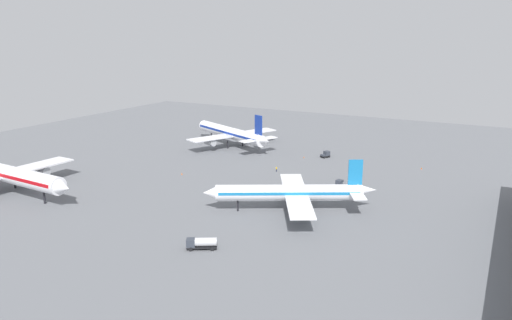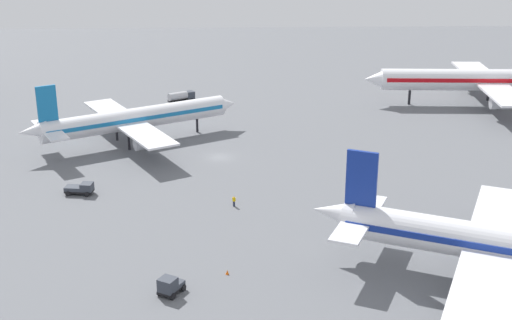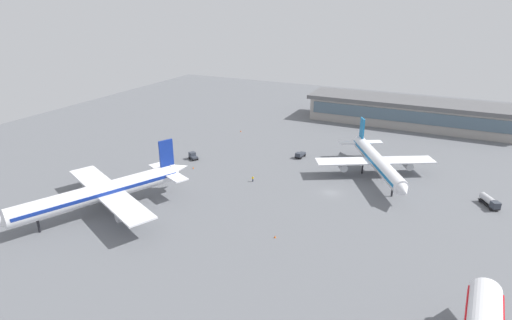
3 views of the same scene
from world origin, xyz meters
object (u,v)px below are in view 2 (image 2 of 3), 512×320
object	(u,v)px
ground_crew_worker	(234,201)
pushback_tractor	(81,188)
airplane_distant	(134,119)
fuel_truck	(181,96)
safety_cone_near_gate	(375,163)
baggage_tug	(170,286)
airplane_at_gate	(482,80)
airplane_taxiing	(506,246)
safety_cone_far_side	(227,272)

from	to	relation	value
ground_crew_worker	pushback_tractor	bearing A→B (deg)	110.25
airplane_distant	fuel_truck	xyz separation A→B (m)	(-29.53, 6.95, -3.47)
airplane_distant	safety_cone_near_gate	bearing A→B (deg)	-45.84
fuel_truck	baggage_tug	bearing A→B (deg)	-117.80
airplane_at_gate	airplane_taxiing	world-z (taller)	airplane_at_gate
fuel_truck	pushback_tractor	size ratio (longest dim) A/B	1.39
airplane_at_gate	safety_cone_far_side	distance (m)	96.36
airplane_at_gate	ground_crew_worker	xyz separation A→B (m)	(56.02, -56.70, -5.02)
airplane_taxiing	safety_cone_far_side	xyz separation A→B (m)	(-3.91, -33.10, -5.09)
airplane_at_gate	safety_cone_near_gate	xyz separation A→B (m)	(38.40, -31.61, -5.57)
airplane_taxiing	baggage_tug	distance (m)	40.06
ground_crew_worker	safety_cone_far_side	distance (m)	21.05
airplane_taxiing	pushback_tractor	size ratio (longest dim) A/B	9.97
ground_crew_worker	safety_cone_far_side	bearing A→B (deg)	-149.25
baggage_tug	ground_crew_worker	world-z (taller)	baggage_tug
airplane_taxiing	pushback_tractor	world-z (taller)	airplane_taxiing
airplane_at_gate	safety_cone_near_gate	world-z (taller)	airplane_at_gate
airplane_taxiing	pushback_tractor	distance (m)	64.37
fuel_truck	airplane_distant	bearing A→B (deg)	-133.96
airplane_distant	ground_crew_worker	world-z (taller)	airplane_distant
airplane_at_gate	airplane_distant	xyz separation A→B (m)	(24.92, -75.69, -1.01)
airplane_at_gate	airplane_distant	size ratio (longest dim) A/B	1.32
safety_cone_far_side	airplane_taxiing	bearing A→B (deg)	83.26
baggage_tug	ground_crew_worker	xyz separation A→B (m)	(-25.55, 7.64, -0.31)
airplane_at_gate	airplane_taxiing	bearing A→B (deg)	76.46
baggage_tug	safety_cone_far_side	world-z (taller)	baggage_tug
airplane_at_gate	baggage_tug	bearing A→B (deg)	55.03
airplane_taxiing	ground_crew_worker	distance (m)	40.97
airplane_distant	pushback_tractor	bearing A→B (deg)	-130.60
fuel_truck	pushback_tractor	bearing A→B (deg)	-133.28
pushback_tractor	safety_cone_far_side	bearing A→B (deg)	-41.53
fuel_truck	airplane_taxiing	bearing A→B (deg)	-93.38
airplane_at_gate	fuel_truck	distance (m)	69.04
airplane_at_gate	ground_crew_worker	distance (m)	79.86
airplane_taxiing	baggage_tug	world-z (taller)	airplane_taxiing
airplane_distant	safety_cone_far_side	xyz separation A→B (m)	(52.12, 18.09, -4.56)
airplane_distant	baggage_tug	xyz separation A→B (m)	(56.65, 11.35, -3.70)
pushback_tractor	ground_crew_worker	xyz separation A→B (m)	(5.60, 24.30, -0.12)
airplane_taxiing	baggage_tug	xyz separation A→B (m)	(0.62, -39.83, -4.24)
airplane_at_gate	pushback_tractor	bearing A→B (deg)	35.20
baggage_tug	fuel_truck	xyz separation A→B (m)	(-86.18, -4.41, 0.23)
fuel_truck	safety_cone_far_side	size ratio (longest dim) A/B	10.64
safety_cone_near_gate	airplane_distant	bearing A→B (deg)	-107.00
airplane_taxiing	safety_cone_near_gate	world-z (taller)	airplane_taxiing
fuel_truck	ground_crew_worker	xyz separation A→B (m)	(60.63, 12.04, -0.54)
baggage_tug	safety_cone_near_gate	bearing A→B (deg)	172.61
airplane_taxiing	fuel_truck	size ratio (longest dim) A/B	7.18
airplane_taxiing	fuel_truck	bearing A→B (deg)	141.86
ground_crew_worker	safety_cone_near_gate	distance (m)	30.66
pushback_tractor	airplane_distant	bearing A→B (deg)	85.39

